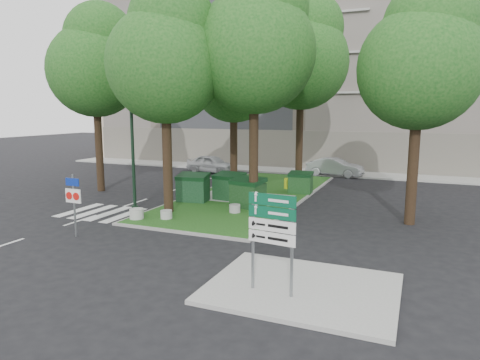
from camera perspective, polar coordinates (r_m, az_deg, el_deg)
The scene contains 26 objects.
ground at distance 17.66m, azimuth -9.66°, elevation -6.75°, with size 120.00×120.00×0.00m, color black.
median_island at distance 24.39m, azimuth 1.46°, elevation -2.02°, with size 6.00×16.00×0.12m, color #164212.
median_kerb at distance 24.39m, azimuth 1.46°, elevation -2.04°, with size 6.30×16.30×0.10m, color gray.
sidewalk_corner at distance 12.09m, azimuth 8.28°, elevation -14.08°, with size 5.00×4.00×0.12m, color #999993.
building_sidewalk at distance 34.38m, azimuth 7.08°, elevation 1.22°, with size 42.00×3.00×0.12m, color #999993.
zebra_crossing at distance 20.98m, azimuth -16.15°, elevation -4.41°, with size 5.00×3.00×0.01m, color silver.
apartment_building at distance 41.44m, azimuth 10.21°, elevation 13.51°, with size 41.00×12.00×16.00m, color #C0AD90.
tree_median_near_left at distance 20.06m, azimuth -9.72°, elevation 16.26°, with size 5.20×5.20×10.53m.
tree_median_near_right at distance 20.38m, azimuth 2.22°, elevation 18.16°, with size 5.60×5.60×11.46m.
tree_median_mid at distance 25.52m, azimuth -0.62°, elevation 14.09°, with size 4.80×4.80×9.99m.
tree_median_far at distance 27.45m, azimuth 8.40°, elevation 16.47°, with size 5.80×5.80×11.93m.
tree_street_left at distance 27.05m, azimuth -18.61°, elevation 14.78°, with size 5.40×5.40×11.00m.
tree_street_right at distance 19.46m, azimuth 23.16°, elevation 14.89°, with size 5.00×5.00×10.06m.
dumpster_a at distance 22.56m, azimuth -6.29°, elevation -1.01°, with size 1.73×1.33×1.48m.
dumpster_b at distance 22.80m, azimuth -1.45°, elevation -0.88°, with size 1.70×1.30×1.45m.
dumpster_c at distance 20.98m, azimuth 1.05°, elevation -1.73°, with size 1.82×1.48×1.48m.
dumpster_d at distance 24.88m, azimuth 8.07°, elevation -0.35°, with size 1.37×0.99×1.24m.
bollard_left at distance 19.40m, azimuth -13.62°, elevation -4.39°, with size 0.62×0.62×0.44m, color #ACACA7.
bollard_right at distance 20.00m, azimuth -0.70°, elevation -3.81°, with size 0.52×0.52×0.37m, color gray.
bollard_mid at distance 19.17m, azimuth -9.79°, elevation -4.54°, with size 0.51×0.51×0.36m, color #A4A49F.
litter_bin at distance 26.17m, azimuth 6.29°, elevation -0.46°, with size 0.36×0.36×0.63m, color #BCCA17.
street_lamp at distance 21.15m, azimuth -14.21°, elevation 6.39°, with size 0.49×0.49×6.16m.
traffic_sign_pole at distance 17.52m, azimuth -21.28°, elevation -2.12°, with size 0.73×0.08×2.44m.
directional_sign at distance 11.04m, azimuth 4.32°, elevation -6.36°, with size 1.31×0.22×2.62m.
car_white at distance 33.56m, azimuth -3.77°, elevation 2.17°, with size 1.65×4.09×1.39m, color silver.
car_silver at distance 32.48m, azimuth 12.53°, elevation 1.69°, with size 1.43×4.10×1.35m, color #9A9DA1.
Camera 1 is at (9.20, -14.28, 4.83)m, focal length 32.00 mm.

